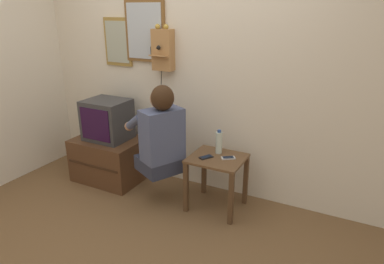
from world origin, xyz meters
TOP-DOWN VIEW (x-y plane):
  - ground_plane at (0.00, 0.00)m, footprint 14.00×14.00m
  - wall_back at (0.00, 1.14)m, footprint 6.80×0.05m
  - side_table at (0.41, 0.77)m, footprint 0.49×0.44m
  - person at (-0.08, 0.60)m, footprint 0.61×0.56m
  - tv_stand at (-0.87, 0.78)m, footprint 0.72×0.54m
  - television at (-0.86, 0.79)m, footprint 0.44×0.39m
  - wall_phone_antique at (-0.32, 1.06)m, footprint 0.25×0.18m
  - framed_picture at (-0.91, 1.10)m, footprint 0.34×0.03m
  - wall_mirror at (-0.55, 1.10)m, footprint 0.46×0.03m
  - cell_phone_held at (0.33, 0.72)m, footprint 0.12×0.14m
  - cell_phone_spare at (0.51, 0.79)m, footprint 0.14×0.12m
  - water_bottle at (0.39, 0.87)m, footprint 0.06×0.06m

SIDE VIEW (x-z plane):
  - ground_plane at x=0.00m, z-range 0.00..0.00m
  - tv_stand at x=-0.87m, z-range 0.00..0.47m
  - side_table at x=0.41m, z-range 0.14..0.66m
  - cell_phone_held at x=0.33m, z-range 0.52..0.53m
  - cell_phone_spare at x=0.51m, z-range 0.52..0.53m
  - water_bottle at x=0.39m, z-range 0.51..0.74m
  - television at x=-0.86m, z-range 0.47..0.90m
  - person at x=-0.08m, z-range 0.30..1.15m
  - wall_back at x=0.00m, z-range 0.00..2.55m
  - wall_phone_antique at x=-0.32m, z-range 1.00..1.82m
  - framed_picture at x=-0.91m, z-range 1.21..1.71m
  - wall_mirror at x=-0.55m, z-range 1.28..1.88m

